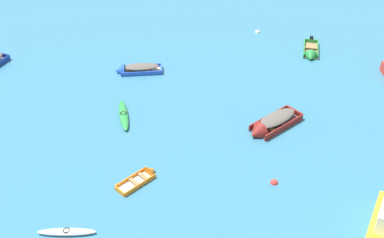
{
  "coord_description": "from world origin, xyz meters",
  "views": [
    {
      "loc": [
        1.49,
        -5.99,
        19.33
      ],
      "look_at": [
        0.0,
        20.98,
        0.15
      ],
      "focal_mm": 44.36,
      "sensor_mm": 36.0,
      "label": 1
    }
  ],
  "objects": [
    {
      "name": "rowboat_green_far_right",
      "position": [
        9.75,
        31.31,
        0.19
      ],
      "size": [
        1.74,
        3.88,
        1.12
      ],
      "color": "#99754C",
      "rests_on": "ground_plane"
    },
    {
      "name": "kayak_white_back_row_center",
      "position": [
        -6.0,
        10.43,
        0.14
      ],
      "size": [
        3.1,
        0.69,
        0.29
      ],
      "color": "white",
      "rests_on": "ground_plane"
    },
    {
      "name": "rowboat_maroon_cluster_inner",
      "position": [
        5.3,
        20.28,
        0.36
      ],
      "size": [
        4.19,
        4.07,
        1.39
      ],
      "color": "#4C4C51",
      "rests_on": "ground_plane"
    },
    {
      "name": "rowboat_orange_back_row_right",
      "position": [
        -2.49,
        15.01,
        0.13
      ],
      "size": [
        2.47,
        2.61,
        0.85
      ],
      "color": "beige",
      "rests_on": "ground_plane"
    },
    {
      "name": "rowboat_blue_near_camera",
      "position": [
        -5.17,
        27.56,
        0.28
      ],
      "size": [
        3.95,
        1.82,
        1.2
      ],
      "color": "beige",
      "rests_on": "ground_plane"
    },
    {
      "name": "kayak_green_cluster_outer",
      "position": [
        -4.86,
        21.19,
        0.17
      ],
      "size": [
        1.56,
        3.81,
        0.36
      ],
      "color": "#288C3D",
      "rests_on": "ground_plane"
    },
    {
      "name": "mooring_buoy_far_field",
      "position": [
        5.42,
        35.75,
        0.0
      ],
      "size": [
        0.47,
        0.47,
        0.47
      ],
      "primitive_type": "sphere",
      "color": "silver",
      "rests_on": "ground_plane"
    },
    {
      "name": "mooring_buoy_outer_edge",
      "position": [
        5.2,
        14.93,
        0.0
      ],
      "size": [
        0.46,
        0.46,
        0.46
      ],
      "primitive_type": "sphere",
      "color": "red",
      "rests_on": "ground_plane"
    }
  ]
}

